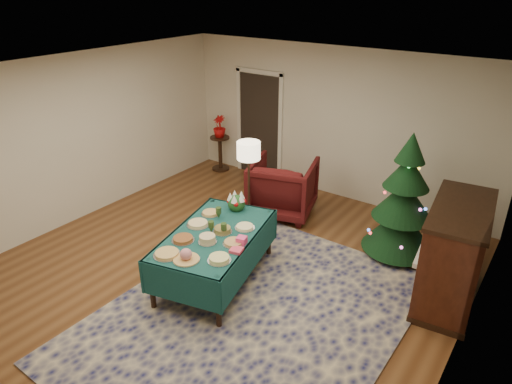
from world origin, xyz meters
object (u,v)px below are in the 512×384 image
Objects in this scene: piano at (453,255)px; gift_box at (242,240)px; buffet_table at (215,243)px; side_table at (220,154)px; armchair at (283,185)px; floor_lamp at (249,156)px; potted_plant at (219,131)px; christmas_tree at (403,202)px.

gift_box is at bearing -147.37° from piano.
gift_box reaches higher than buffet_table.
armchair is at bearing -23.10° from side_table.
floor_lamp is (-0.14, -0.78, 0.73)m from armchair.
potted_plant is 4.31m from christmas_tree.
buffet_table is 2.72m from christmas_tree.
christmas_tree is (2.06, -0.09, 0.31)m from armchair.
piano is (2.64, 1.41, 0.06)m from buffet_table.
christmas_tree is at bearing 143.47° from piano.
armchair is at bearing 165.86° from piano.
piano is at bearing 32.63° from gift_box.
buffet_table is at bearing -71.99° from floor_lamp.
gift_box is at bearing 92.21° from armchair.
floor_lamp reaches higher than potted_plant.
side_table reaches higher than buffet_table.
side_table is 4.34m from christmas_tree.
potted_plant is at bearing 133.26° from gift_box.
buffet_table is 1.09× the size of christmas_tree.
armchair is at bearing 97.97° from buffet_table.
buffet_table is 1.59m from floor_lamp.
piano is (5.07, -1.65, -0.22)m from potted_plant.
gift_box is 0.11× the size of armchair.
buffet_table is 1.37× the size of floor_lamp.
armchair is 3.03m from piano.
buffet_table is 17.79× the size of gift_box.
armchair reaches higher than side_table.
potted_plant is 5.34m from piano.
side_table is (-2.87, 3.06, -0.41)m from gift_box.
floor_lamp is at bearing -40.38° from potted_plant.
christmas_tree reaches higher than piano.
potted_plant is at bearing 139.62° from floor_lamp.
buffet_table is 2.83× the size of side_table.
side_table is at bearing -40.00° from armchair.
gift_box is at bearing -46.74° from potted_plant.
side_table is 0.39× the size of christmas_tree.
christmas_tree reaches higher than gift_box.
christmas_tree reaches higher than buffet_table.
potted_plant is at bearing 166.57° from christmas_tree.
buffet_table is at bearing -130.62° from christmas_tree.
gift_box is 4.22m from side_table.
gift_box is at bearing -122.77° from christmas_tree.
armchair is 2.35× the size of potted_plant.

